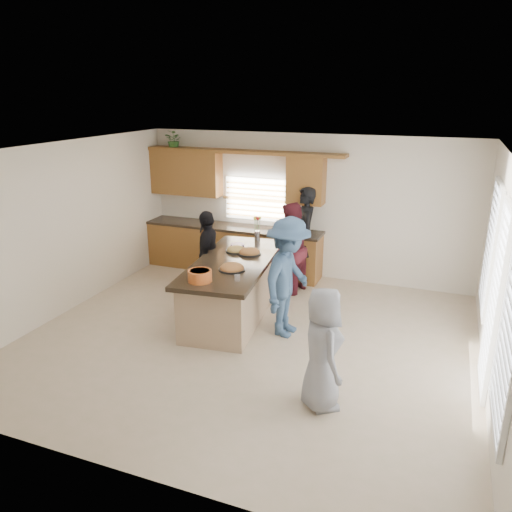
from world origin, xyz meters
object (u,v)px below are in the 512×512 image
at_px(woman_left_mid, 290,249).
at_px(woman_right_front, 322,349).
at_px(woman_left_back, 305,236).
at_px(salad_bowl, 200,275).
at_px(woman_left_front, 208,255).
at_px(island, 233,289).
at_px(woman_right_back, 288,277).

height_order(woman_left_mid, woman_right_front, woman_left_mid).
height_order(woman_left_back, woman_right_front, woman_left_back).
xyz_separation_m(salad_bowl, woman_left_front, (-0.63, 1.52, -0.24)).
distance_m(salad_bowl, woman_left_front, 1.67).
xyz_separation_m(island, woman_left_front, (-0.70, 0.51, 0.35)).
height_order(woman_left_back, woman_left_front, woman_left_back).
bearing_deg(island, woman_right_front, -51.23).
height_order(island, woman_left_back, woman_left_back).
relative_size(woman_left_mid, woman_left_front, 1.05).
height_order(salad_bowl, woman_right_front, woman_right_front).
bearing_deg(salad_bowl, woman_left_mid, 73.96).
relative_size(island, woman_right_front, 1.89).
bearing_deg(woman_left_front, woman_left_mid, 103.23).
bearing_deg(woman_left_front, woman_left_back, 118.29).
relative_size(island, salad_bowl, 8.15).
xyz_separation_m(woman_left_back, woman_left_mid, (-0.10, -0.63, -0.09)).
bearing_deg(woman_right_front, woman_right_back, -1.94).
height_order(woman_left_mid, woman_right_back, woman_right_back).
relative_size(woman_left_back, woman_right_back, 1.02).
relative_size(woman_left_front, woman_right_front, 1.08).
distance_m(island, woman_left_back, 2.05).
xyz_separation_m(salad_bowl, woman_left_mid, (0.65, 2.25, -0.20)).
relative_size(salad_bowl, woman_left_back, 0.18).
height_order(island, salad_bowl, salad_bowl).
height_order(woman_left_back, woman_right_back, woman_left_back).
bearing_deg(woman_right_back, woman_left_mid, 23.06).
bearing_deg(salad_bowl, woman_right_front, -24.69).
relative_size(salad_bowl, woman_right_front, 0.23).
relative_size(island, woman_left_mid, 1.66).
height_order(salad_bowl, woman_left_back, woman_left_back).
xyz_separation_m(island, woman_right_front, (1.96, -1.95, 0.29)).
bearing_deg(woman_left_front, salad_bowl, 5.83).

